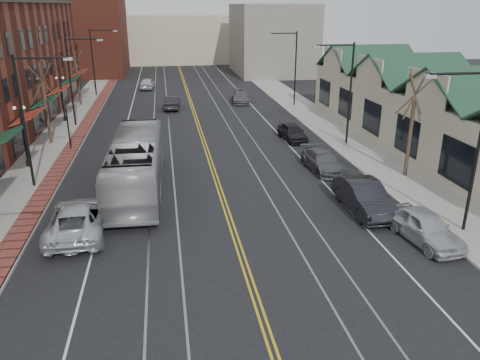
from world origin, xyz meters
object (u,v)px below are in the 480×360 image
object	(u,v)px
transit_bus	(136,164)
parked_car_c	(323,161)
parked_car_a	(425,227)
parked_car_d	(292,132)
parked_car_b	(364,197)
parked_suv	(78,219)

from	to	relation	value
transit_bus	parked_car_c	xyz separation A→B (m)	(12.50, 1.75, -1.02)
parked_car_a	parked_car_c	world-z (taller)	parked_car_a
parked_car_c	parked_car_d	bearing A→B (deg)	85.83
parked_car_b	parked_car_a	bearing A→B (deg)	-69.87
parked_car_a	parked_car_c	size ratio (longest dim) A/B	0.95
transit_bus	parked_suv	world-z (taller)	transit_bus
parked_suv	parked_car_a	distance (m)	17.04
parked_car_c	transit_bus	bearing A→B (deg)	-176.20
parked_car_b	parked_car_c	world-z (taller)	parked_car_b
transit_bus	parked_car_a	size ratio (longest dim) A/B	2.73
parked_car_d	parked_car_b	bearing A→B (deg)	-93.93
parked_car_c	parked_car_d	xyz separation A→B (m)	(0.00, 7.92, 0.02)
parked_car_c	parked_car_d	size ratio (longest dim) A/B	1.13
parked_car_b	parked_car_d	xyz separation A→B (m)	(0.00, 14.89, -0.15)
transit_bus	parked_car_a	world-z (taller)	transit_bus
parked_car_b	parked_car_c	xyz separation A→B (m)	(0.00, 6.97, -0.17)
transit_bus	parked_car_b	size ratio (longest dim) A/B	2.35
parked_car_d	parked_car_c	bearing A→B (deg)	-93.93
transit_bus	parked_car_d	bearing A→B (deg)	-140.83
parked_car_d	parked_suv	bearing A→B (deg)	-138.97
transit_bus	parked_suv	xyz separation A→B (m)	(-2.69, -5.49, -0.90)
parked_suv	parked_car_c	world-z (taller)	parked_suv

